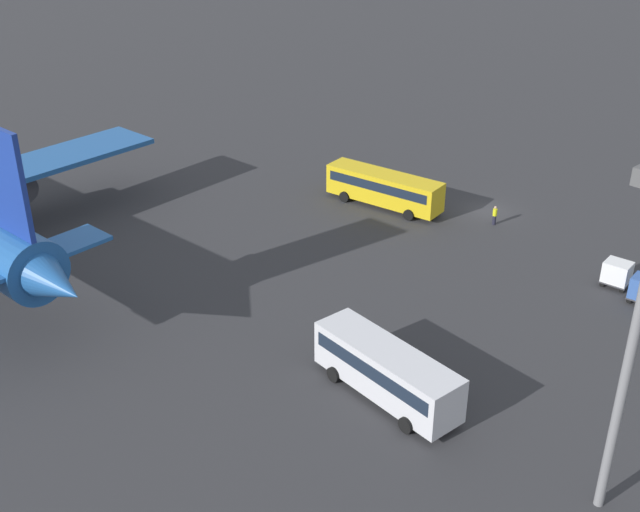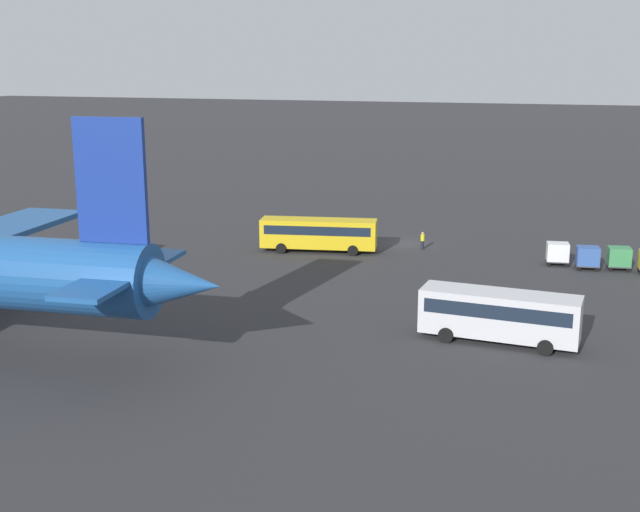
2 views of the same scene
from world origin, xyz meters
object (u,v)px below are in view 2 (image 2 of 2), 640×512
(worker_person, at_px, (422,241))
(cargo_cart_blue, at_px, (588,256))
(cargo_cart_green, at_px, (619,257))
(shuttle_bus_far, at_px, (499,313))
(shuttle_bus_near, at_px, (319,232))
(cargo_cart_white, at_px, (558,252))

(worker_person, bearing_deg, cargo_cart_blue, 168.94)
(cargo_cart_green, height_order, cargo_cart_blue, same)
(cargo_cart_green, bearing_deg, shuttle_bus_far, 71.15)
(shuttle_bus_far, height_order, worker_person, shuttle_bus_far)
(cargo_cart_green, distance_m, cargo_cart_blue, 2.71)
(shuttle_bus_far, xyz_separation_m, cargo_cart_green, (-7.71, -22.57, -0.81))
(shuttle_bus_near, relative_size, cargo_cart_white, 5.15)
(shuttle_bus_near, height_order, cargo_cart_white, shuttle_bus_near)
(cargo_cart_blue, bearing_deg, worker_person, -11.06)
(cargo_cart_blue, relative_size, cargo_cart_white, 1.00)
(cargo_cart_green, relative_size, cargo_cart_white, 1.00)
(shuttle_bus_near, bearing_deg, cargo_cart_blue, 171.39)
(cargo_cart_green, height_order, cargo_cart_white, same)
(cargo_cart_blue, distance_m, cargo_cart_white, 2.72)
(worker_person, distance_m, cargo_cart_green, 18.28)
(shuttle_bus_near, relative_size, cargo_cart_blue, 5.15)
(shuttle_bus_far, relative_size, cargo_cart_green, 4.64)
(shuttle_bus_far, height_order, cargo_cart_blue, shuttle_bus_far)
(shuttle_bus_near, bearing_deg, cargo_cart_green, 172.57)
(cargo_cart_green, bearing_deg, shuttle_bus_near, 3.93)
(shuttle_bus_far, bearing_deg, cargo_cart_green, -106.03)
(cargo_cart_white, bearing_deg, cargo_cart_blue, 163.89)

